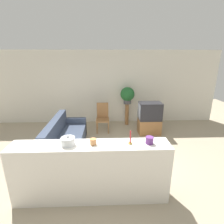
% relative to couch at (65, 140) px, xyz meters
% --- Properties ---
extents(ground_plane, '(14.00, 14.00, 0.00)m').
position_rel_couch_xyz_m(ground_plane, '(0.85, -1.25, -0.29)').
color(ground_plane, tan).
extents(wall_back, '(9.00, 0.06, 2.70)m').
position_rel_couch_xyz_m(wall_back, '(0.85, 2.18, 1.06)').
color(wall_back, silver).
rests_on(wall_back, ground_plane).
extents(couch, '(0.83, 2.07, 0.84)m').
position_rel_couch_xyz_m(couch, '(0.00, 0.00, 0.00)').
color(couch, '#384256').
rests_on(couch, ground_plane).
extents(tv_stand, '(0.71, 0.50, 0.48)m').
position_rel_couch_xyz_m(tv_stand, '(2.56, 0.99, -0.05)').
color(tv_stand, olive).
rests_on(tv_stand, ground_plane).
extents(television, '(0.73, 0.47, 0.57)m').
position_rel_couch_xyz_m(television, '(2.55, 0.99, 0.48)').
color(television, '#232328').
rests_on(television, tv_stand).
extents(wooden_chair, '(0.44, 0.44, 0.97)m').
position_rel_couch_xyz_m(wooden_chair, '(1.01, 1.27, 0.23)').
color(wooden_chair, olive).
rests_on(wooden_chair, ground_plane).
extents(plant_stand, '(0.14, 0.14, 0.82)m').
position_rel_couch_xyz_m(plant_stand, '(1.91, 1.80, 0.12)').
color(plant_stand, olive).
rests_on(plant_stand, ground_plane).
extents(potted_plant, '(0.51, 0.51, 0.61)m').
position_rel_couch_xyz_m(potted_plant, '(1.91, 1.80, 0.86)').
color(potted_plant, '#4C4C51').
rests_on(potted_plant, plant_stand).
extents(foreground_counter, '(2.69, 0.44, 1.07)m').
position_rel_couch_xyz_m(foreground_counter, '(0.85, -1.76, 0.24)').
color(foreground_counter, white).
rests_on(foreground_counter, ground_plane).
extents(decorative_bowl, '(0.23, 0.23, 0.18)m').
position_rel_couch_xyz_m(decorative_bowl, '(0.49, -1.76, 0.84)').
color(decorative_bowl, silver).
rests_on(decorative_bowl, foreground_counter).
extents(candle_jar, '(0.11, 0.11, 0.10)m').
position_rel_couch_xyz_m(candle_jar, '(0.90, -1.76, 0.83)').
color(candle_jar, '#C6844C').
rests_on(candle_jar, foreground_counter).
extents(candlestick, '(0.07, 0.07, 0.24)m').
position_rel_couch_xyz_m(candlestick, '(1.51, -1.76, 0.85)').
color(candlestick, '#B7933D').
rests_on(candlestick, foreground_counter).
extents(coffee_tin, '(0.13, 0.13, 0.12)m').
position_rel_couch_xyz_m(coffee_tin, '(1.84, -1.76, 0.84)').
color(coffee_tin, '#66337F').
rests_on(coffee_tin, foreground_counter).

